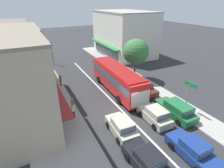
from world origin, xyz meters
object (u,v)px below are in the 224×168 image
Objects in this scene: parked_sedan_kerb_second at (144,88)px; pedestrian_with_handbag_near at (73,110)px; parked_wagon_kerb_rear at (104,62)px; pedestrian_browsing_midblock at (60,79)px; sedan_behind_bus_mid at (193,150)px; sedan_adjacent_lane_lead at (148,162)px; street_tree_right at (136,52)px; pedestrian_far_walker at (73,104)px; city_bus at (117,77)px; hatchback_queue_gap_filler at (155,115)px; traffic_light_downstreet at (52,49)px; parked_wagon_kerb_front at (176,110)px; parked_sedan_kerb_third at (120,72)px; directional_road_sign at (189,90)px; hatchback_behind_bus_near at (122,127)px.

parked_sedan_kerb_second is 9.77m from pedestrian_with_handbag_near.
parked_wagon_kerb_rear is 10.36m from pedestrian_browsing_midblock.
pedestrian_browsing_midblock reaches higher than parked_wagon_kerb_rear.
parked_wagon_kerb_rear is at bearing 82.72° from sedan_behind_bus_mid.
sedan_adjacent_lane_lead is 0.71× the size of street_tree_right.
pedestrian_with_handbag_near is 1.25m from pedestrian_far_walker.
city_bus is at bearing -152.58° from street_tree_right.
hatchback_queue_gap_filler is at bearing -61.79° from pedestrian_browsing_midblock.
hatchback_queue_gap_filler is 0.89× the size of traffic_light_downstreet.
parked_sedan_kerb_third is at bearing 89.08° from parked_wagon_kerb_front.
traffic_light_downstreet is (-8.15, 22.23, 2.11)m from parked_wagon_kerb_front.
parked_wagon_kerb_front is at bearing 57.93° from sedan_behind_bus_mid.
city_bus is 2.60× the size of traffic_light_downstreet.
sedan_behind_bus_mid is at bearing -93.33° from hatchback_queue_gap_filler.
parked_wagon_kerb_rear is 1.09× the size of traffic_light_downstreet.
sedan_adjacent_lane_lead is 26.16m from traffic_light_downstreet.
city_bus is 2.55× the size of sedan_adjacent_lane_lead.
parked_sedan_kerb_third is at bearing 55.23° from city_bus.
sedan_behind_bus_mid is at bearing -133.14° from directional_road_sign.
directional_road_sign reaches higher than parked_sedan_kerb_second.
city_bus is 8.24m from parked_wagon_kerb_front.
city_bus is 2.40× the size of parked_wagon_kerb_rear.
city_bus is 2.42× the size of parked_wagon_kerb_front.
pedestrian_browsing_midblock is at bearing 177.08° from parked_sedan_kerb_third.
hatchback_behind_bus_near reaches higher than sedan_behind_bus_mid.
directional_road_sign reaches higher than parked_sedan_kerb_third.
hatchback_behind_bus_near is 1.05× the size of directional_road_sign.
traffic_light_downstreet reaches higher than hatchback_queue_gap_filler.
hatchback_behind_bus_near is 2.32× the size of pedestrian_browsing_midblock.
sedan_adjacent_lane_lead and parked_sedan_kerb_third have the same top height.
parked_wagon_kerb_front is at bearing -53.92° from pedestrian_browsing_midblock.
parked_sedan_kerb_second is (2.64, 5.41, -0.05)m from hatchback_queue_gap_filler.
hatchback_behind_bus_near is at bearing 126.56° from sedan_behind_bus_mid.
parked_sedan_kerb_third is at bearing 76.83° from hatchback_queue_gap_filler.
traffic_light_downstreet reaches higher than parked_sedan_kerb_third.
pedestrian_browsing_midblock is at bearing 86.17° from pedestrian_with_handbag_near.
parked_sedan_kerb_second is 6.15m from directional_road_sign.
city_bus reaches higher than parked_sedan_kerb_third.
parked_sedan_kerb_second is 2.59× the size of pedestrian_browsing_midblock.
parked_wagon_kerb_rear is at bearing 29.83° from pedestrian_browsing_midblock.
hatchback_queue_gap_filler reaches higher than sedan_adjacent_lane_lead.
parked_sedan_kerb_second is (6.59, 9.48, 0.00)m from sedan_adjacent_lane_lead.
parked_sedan_kerb_third is 2.58× the size of pedestrian_far_walker.
parked_wagon_kerb_front reaches higher than sedan_adjacent_lane_lead.
hatchback_behind_bus_near is at bearing -110.02° from parked_wagon_kerb_rear.
parked_sedan_kerb_third is 1.17× the size of directional_road_sign.
sedan_behind_bus_mid is 2.60× the size of pedestrian_far_walker.
hatchback_queue_gap_filler is 11.89m from parked_sedan_kerb_third.
hatchback_queue_gap_filler is at bearing -29.34° from pedestrian_with_handbag_near.
parked_wagon_kerb_rear is 2.80× the size of pedestrian_far_walker.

